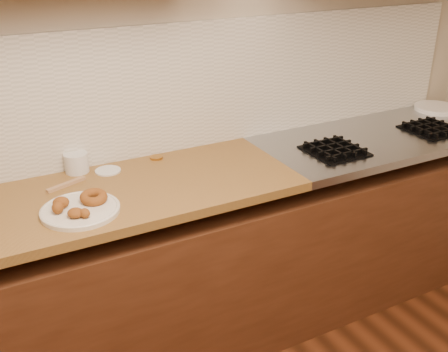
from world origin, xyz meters
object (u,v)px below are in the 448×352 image
at_px(donut_plate, 80,210).
at_px(plate_stack, 436,108).
at_px(plastic_tub, 76,163).
at_px(ring_donut, 93,197).

xyz_separation_m(donut_plate, plate_stack, (2.18, 0.28, 0.00)).
bearing_deg(donut_plate, plate_stack, 7.36).
bearing_deg(plastic_tub, donut_plate, -101.72).
xyz_separation_m(ring_donut, plastic_tub, (0.02, 0.35, 0.01)).
bearing_deg(plate_stack, plastic_tub, 177.39).
relative_size(plastic_tub, plate_stack, 0.41).
bearing_deg(ring_donut, plastic_tub, 87.10).
distance_m(donut_plate, plastic_tub, 0.39).
bearing_deg(ring_donut, plate_stack, 6.73).
xyz_separation_m(plastic_tub, plate_stack, (2.11, -0.10, -0.03)).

